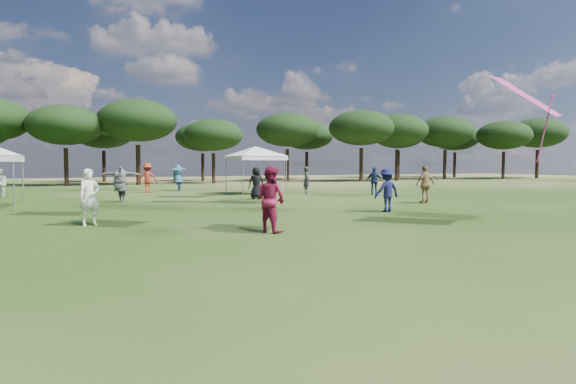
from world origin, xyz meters
name	(u,v)px	position (x,y,z in m)	size (l,w,h in m)	color
tree_line	(124,126)	(2.39, 47.41, 5.42)	(108.78, 17.63, 7.77)	black
tent_right	(255,148)	(8.29, 27.58, 2.82)	(6.04, 6.04, 3.24)	gray
festival_crowd	(131,184)	(0.58, 23.82, 0.90)	(27.87, 22.82, 1.91)	#2C2D30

